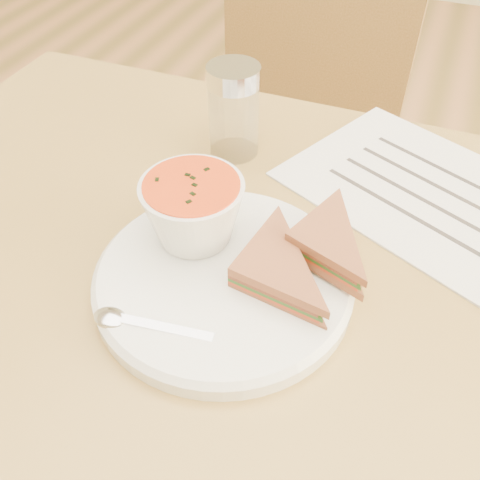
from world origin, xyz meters
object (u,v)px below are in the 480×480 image
at_px(soup_bowl, 194,213).
at_px(plate, 224,280).
at_px(chair_far, 280,177).
at_px(dining_table, 241,428).
at_px(condiment_shaker, 234,111).

bearing_deg(soup_bowl, plate, -37.42).
bearing_deg(soup_bowl, chair_far, 96.74).
xyz_separation_m(dining_table, plate, (-0.01, -0.03, 0.38)).
bearing_deg(condiment_shaker, chair_far, 95.24).
bearing_deg(chair_far, soup_bowl, 98.76).
xyz_separation_m(soup_bowl, condiment_shaker, (-0.03, 0.19, 0.01)).
bearing_deg(condiment_shaker, plate, -70.64).
bearing_deg(dining_table, chair_far, 102.49).
bearing_deg(chair_far, condiment_shaker, 97.26).
xyz_separation_m(dining_table, condiment_shaker, (-0.09, 0.19, 0.44)).
bearing_deg(dining_table, plate, -100.56).
bearing_deg(soup_bowl, condiment_shaker, 99.39).
bearing_deg(dining_table, soup_bowl, 178.04).
bearing_deg(soup_bowl, dining_table, -1.96).
distance_m(chair_far, condiment_shaker, 0.49).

